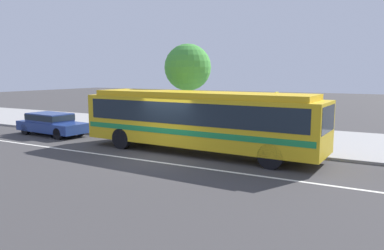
{
  "coord_description": "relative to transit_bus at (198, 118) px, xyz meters",
  "views": [
    {
      "loc": [
        8.8,
        -13.22,
        3.6
      ],
      "look_at": [
        0.73,
        1.4,
        1.3
      ],
      "focal_mm": 34.99,
      "sensor_mm": 36.0,
      "label": 1
    }
  ],
  "objects": [
    {
      "name": "ground_plane",
      "position": [
        -0.94,
        -1.61,
        -1.62
      ],
      "size": [
        120.0,
        120.0,
        0.0
      ],
      "primitive_type": "plane",
      "color": "#3B3939"
    },
    {
      "name": "sidewalk_slab",
      "position": [
        -0.94,
        5.35,
        -1.56
      ],
      "size": [
        60.0,
        8.0,
        0.12
      ],
      "primitive_type": "cube",
      "color": "#979592",
      "rests_on": "ground_plane"
    },
    {
      "name": "lane_stripe_center",
      "position": [
        -0.94,
        -2.41,
        -1.62
      ],
      "size": [
        56.0,
        0.16,
        0.01
      ],
      "primitive_type": "cube",
      "color": "silver",
      "rests_on": "ground_plane"
    },
    {
      "name": "transit_bus",
      "position": [
        0.0,
        0.0,
        0.0
      ],
      "size": [
        11.4,
        2.96,
        2.79
      ],
      "color": "gold",
      "rests_on": "ground_plane"
    },
    {
      "name": "sedan_behind_bus",
      "position": [
        -9.95,
        0.27,
        -0.9
      ],
      "size": [
        4.71,
        2.11,
        1.29
      ],
      "color": "navy",
      "rests_on": "ground_plane"
    },
    {
      "name": "pedestrian_waiting_near_sign",
      "position": [
        5.3,
        2.12,
        -0.52
      ],
      "size": [
        0.46,
        0.46,
        1.68
      ],
      "color": "#776658",
      "rests_on": "sidewalk_slab"
    },
    {
      "name": "bus_stop_sign",
      "position": [
        3.04,
        1.84,
        0.2
      ],
      "size": [
        0.08,
        0.44,
        2.66
      ],
      "color": "gray",
      "rests_on": "sidewalk_slab"
    },
    {
      "name": "street_tree_near_stop",
      "position": [
        -2.59,
        3.6,
        2.27
      ],
      "size": [
        2.62,
        2.62,
        5.14
      ],
      "color": "brown",
      "rests_on": "sidewalk_slab"
    }
  ]
}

